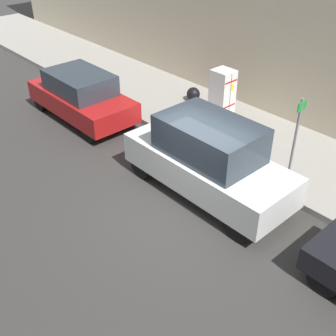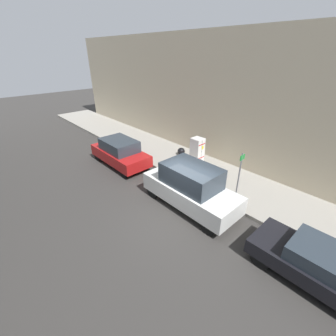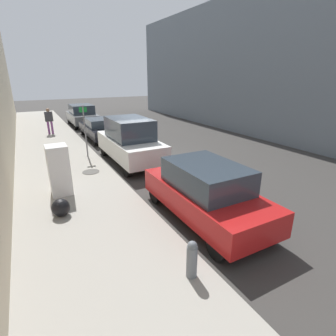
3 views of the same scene
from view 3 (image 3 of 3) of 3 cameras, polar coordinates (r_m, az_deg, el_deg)
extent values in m
plane|color=#383533|center=(13.60, -4.46, 2.07)|extent=(80.00, 80.00, 0.00)
cube|color=#9E998E|center=(12.57, -21.89, -0.37)|extent=(3.78, 44.00, 0.18)
cube|color=slate|center=(18.74, 23.69, 19.97)|extent=(1.53, 37.40, 9.41)
cube|color=white|center=(9.60, -22.63, -0.42)|extent=(0.67, 0.71, 1.72)
cube|color=black|center=(9.94, -22.88, 0.21)|extent=(0.01, 0.01, 1.63)
cube|color=yellow|center=(9.84, -23.61, 1.95)|extent=(0.16, 0.01, 0.22)
cube|color=red|center=(9.79, -23.30, 3.25)|extent=(0.60, 0.01, 0.05)
cube|color=red|center=(10.05, -22.62, -1.64)|extent=(0.60, 0.01, 0.05)
cylinder|color=#47443F|center=(11.63, -16.45, -0.80)|extent=(0.70, 0.70, 0.02)
cylinder|color=slate|center=(13.59, -17.56, 7.52)|extent=(0.07, 0.07, 2.54)
cube|color=#198C33|center=(13.45, -18.05, 11.99)|extent=(0.36, 0.02, 0.24)
cylinder|color=slate|center=(5.61, 5.19, -19.64)|extent=(0.22, 0.22, 0.70)
sphere|color=slate|center=(5.38, 5.32, -16.53)|extent=(0.20, 0.20, 0.20)
sphere|color=black|center=(8.31, -22.30, -7.95)|extent=(0.52, 0.52, 0.52)
cylinder|color=#7A3D7F|center=(20.25, -24.56, 7.97)|extent=(0.14, 0.14, 0.87)
cylinder|color=#7A3D7F|center=(20.26, -23.91, 8.07)|extent=(0.14, 0.14, 0.87)
cube|color=#333338|center=(20.14, -24.54, 10.15)|extent=(0.51, 0.22, 0.66)
sphere|color=#8C664C|center=(20.08, -24.72, 11.40)|extent=(0.24, 0.24, 0.24)
cube|color=red|center=(7.79, 8.14, -6.49)|extent=(1.90, 4.42, 0.70)
cube|color=#2D3842|center=(7.51, 8.39, -1.68)|extent=(1.67, 2.43, 0.70)
cylinder|color=black|center=(8.81, -2.64, -5.60)|extent=(0.22, 0.65, 0.65)
cylinder|color=black|center=(9.57, 6.24, -3.59)|extent=(0.22, 0.65, 0.65)
cylinder|color=black|center=(6.43, 10.76, -16.46)|extent=(0.22, 0.65, 0.65)
cylinder|color=black|center=(7.44, 20.91, -12.10)|extent=(0.22, 0.65, 0.65)
cube|color=silver|center=(12.90, -8.23, 4.63)|extent=(1.93, 4.79, 0.85)
cube|color=#2D3842|center=(12.70, -8.42, 8.55)|extent=(1.70, 2.63, 0.95)
cylinder|color=black|center=(14.42, -13.75, 4.10)|extent=(0.22, 0.73, 0.73)
cylinder|color=black|center=(14.90, -7.56, 4.99)|extent=(0.22, 0.73, 0.73)
cylinder|color=black|center=(11.16, -8.90, -0.08)|extent=(0.22, 0.73, 0.73)
cylinder|color=black|center=(11.78, -1.27, 1.22)|extent=(0.22, 0.73, 0.73)
cube|color=black|center=(18.37, -14.66, 8.07)|extent=(1.79, 4.79, 0.55)
cube|color=#2D3842|center=(18.05, -14.61, 9.58)|extent=(1.57, 2.01, 0.50)
cylinder|color=black|center=(20.00, -18.04, 7.85)|extent=(0.22, 0.68, 0.68)
cylinder|color=black|center=(20.33, -13.79, 8.41)|extent=(0.22, 0.68, 0.68)
cylinder|color=black|center=(16.54, -15.57, 5.79)|extent=(0.22, 0.68, 0.68)
cylinder|color=black|center=(16.93, -10.53, 6.49)|extent=(0.22, 0.68, 0.68)
cube|color=slate|center=(23.81, -18.15, 10.44)|extent=(1.96, 4.45, 0.70)
cube|color=#2D3842|center=(23.72, -18.33, 12.10)|extent=(1.73, 2.45, 0.70)
cylinder|color=black|center=(25.32, -20.70, 9.84)|extent=(0.22, 0.68, 0.68)
cylinder|color=black|center=(25.60, -16.90, 10.35)|extent=(0.22, 0.68, 0.68)
cylinder|color=black|center=(22.13, -19.40, 8.75)|extent=(0.22, 0.68, 0.68)
cylinder|color=black|center=(22.45, -15.08, 9.33)|extent=(0.22, 0.68, 0.68)
camera|label=1|loc=(21.42, 4.32, 27.29)|focal=45.00mm
camera|label=2|loc=(20.90, 4.19, 26.77)|focal=24.00mm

